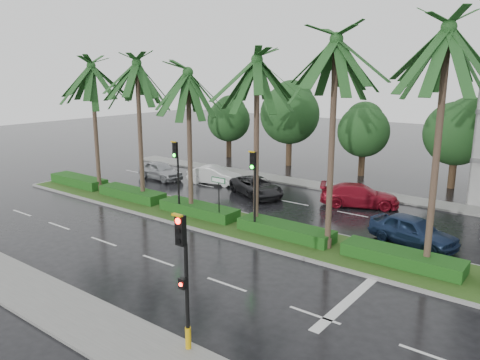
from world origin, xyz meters
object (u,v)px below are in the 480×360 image
Objects in this scene: street_sign at (219,189)px; car_red at (359,195)px; car_silver at (160,170)px; car_white at (215,175)px; car_blue at (413,231)px; signal_near at (184,277)px; signal_median_left at (177,167)px; car_darkgrey at (256,186)px.

car_red is (4.58, 8.39, -1.41)m from street_sign.
car_silver is (-11.09, 5.96, -1.41)m from street_sign.
car_silver is at bearing 94.52° from car_white.
car_blue is (4.92, -4.87, 0.04)m from car_red.
street_sign is 0.63× the size of car_white.
street_sign is 10.22m from car_blue.
signal_median_left is (-10.00, 9.69, 0.49)m from signal_near.
car_darkgrey is at bearing 89.69° from car_blue.
car_darkgrey is at bearing 119.03° from signal_near.
car_darkgrey is 0.96× the size of car_red.
car_white is at bearing 115.50° from signal_median_left.
street_sign is at bearing 124.47° from car_blue.
car_red is at bearing 61.33° from street_sign.
car_silver is 4.71m from car_white.
street_sign is 9.66m from car_red.
car_red reaches higher than car_darkgrey.
car_darkgrey is 1.07× the size of car_blue.
signal_near reaches higher than car_darkgrey.
signal_near is 0.93× the size of car_darkgrey.
car_red is (6.67, 1.88, 0.06)m from car_darkgrey.
car_blue is at bearing 79.42° from signal_near.
car_blue is at bearing -79.68° from car_darkgrey.
car_darkgrey is 6.93m from car_red.
car_silver is (-8.09, 6.14, -2.28)m from signal_median_left.
car_darkgrey is at bearing 107.79° from street_sign.
signal_near is 18.50m from car_red.
car_blue is (11.59, -2.99, 0.09)m from car_darkgrey.
signal_median_left is at bearing -176.53° from street_sign.
car_white is (4.50, 1.38, -0.03)m from car_silver.
car_red is at bearing 97.54° from signal_near.
street_sign is (3.00, 0.18, -0.87)m from signal_median_left.
car_darkgrey is 11.97m from car_blue.
street_sign is at bearing 125.34° from signal_near.
car_blue reaches higher than car_silver.
signal_median_left is 0.93× the size of car_darkgrey.
car_red is (-2.42, 18.26, -1.79)m from signal_near.
car_white is 4.58m from car_darkgrey.
car_white is 0.94× the size of car_blue.
street_sign is (-7.00, 9.87, -0.38)m from signal_near.
signal_near is 22.00m from car_white.
street_sign is 9.97m from car_white.
car_silver is 9.02m from car_darkgrey.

